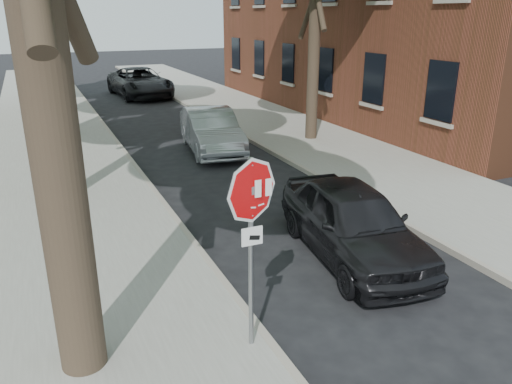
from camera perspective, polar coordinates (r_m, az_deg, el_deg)
ground at (r=7.37m, az=4.65°, el=-16.22°), size 120.00×120.00×0.00m
sidewalk_left at (r=17.72m, az=-21.97°, el=4.36°), size 4.00×55.00×0.12m
sidewalk_right at (r=19.85m, az=3.34°, el=7.29°), size 4.00×55.00×0.12m
curb_left at (r=17.89m, az=-15.43°, el=5.24°), size 0.12×55.00×0.13m
curb_right at (r=19.01m, az=-2.20°, el=6.77°), size 0.12×55.00×0.13m
stop_sign at (r=6.11m, az=-0.51°, el=-3.08°), size 0.76×0.34×2.61m
car_a at (r=9.39m, az=11.01°, el=-3.36°), size 2.18×4.27×1.39m
car_b at (r=16.55m, az=-5.14°, el=6.99°), size 2.00×4.37×1.39m
car_d at (r=28.71m, az=-13.12°, el=12.12°), size 2.94×5.73×1.55m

